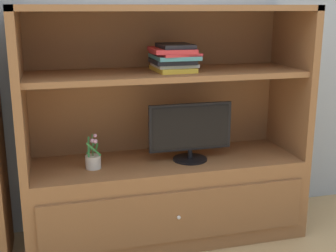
{
  "coord_description": "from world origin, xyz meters",
  "views": [
    {
      "loc": [
        -0.73,
        -2.4,
        1.56
      ],
      "look_at": [
        0.0,
        0.35,
        0.81
      ],
      "focal_mm": 47.9,
      "sensor_mm": 36.0,
      "label": 1
    }
  ],
  "objects_px": {
    "tv_monitor": "(190,131)",
    "potted_plant": "(93,160)",
    "magazine_stack": "(173,57)",
    "media_console": "(166,171)"
  },
  "relations": [
    {
      "from": "tv_monitor",
      "to": "potted_plant",
      "type": "xyz_separation_m",
      "value": [
        -0.65,
        0.01,
        -0.15
      ]
    },
    {
      "from": "tv_monitor",
      "to": "potted_plant",
      "type": "height_order",
      "value": "tv_monitor"
    },
    {
      "from": "magazine_stack",
      "to": "potted_plant",
      "type": "bearing_deg",
      "value": -175.14
    },
    {
      "from": "potted_plant",
      "to": "magazine_stack",
      "type": "xyz_separation_m",
      "value": [
        0.55,
        0.05,
        0.64
      ]
    },
    {
      "from": "tv_monitor",
      "to": "magazine_stack",
      "type": "xyz_separation_m",
      "value": [
        -0.1,
        0.05,
        0.49
      ]
    },
    {
      "from": "media_console",
      "to": "magazine_stack",
      "type": "height_order",
      "value": "media_console"
    },
    {
      "from": "tv_monitor",
      "to": "magazine_stack",
      "type": "bearing_deg",
      "value": 153.55
    },
    {
      "from": "magazine_stack",
      "to": "tv_monitor",
      "type": "bearing_deg",
      "value": -26.45
    },
    {
      "from": "media_console",
      "to": "magazine_stack",
      "type": "relative_size",
      "value": 5.48
    },
    {
      "from": "tv_monitor",
      "to": "potted_plant",
      "type": "distance_m",
      "value": 0.67
    }
  ]
}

